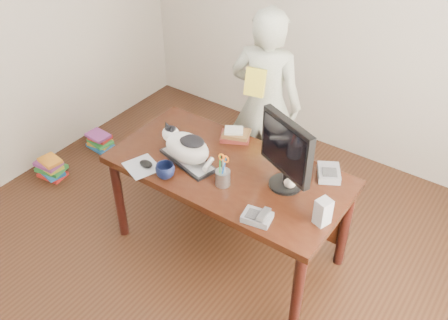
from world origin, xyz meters
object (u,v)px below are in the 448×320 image
book_stack (235,135)px  person (265,104)px  book_pile_a (51,168)px  desk (235,179)px  speaker (323,212)px  calculator (329,173)px  mouse (146,164)px  cat (186,146)px  keyboard (188,160)px  book_pile_b (100,141)px  pen_cup (223,176)px  monitor (286,151)px  coffee_mug (165,171)px  baseball (290,182)px  phone (258,217)px

book_stack → person: person is taller
book_stack → book_pile_a: 1.82m
desk → book_pile_a: (-1.75, -0.28, -0.51)m
desk → speaker: (0.73, -0.19, 0.23)m
book_stack → desk: bearing=-81.2°
desk → person: person is taller
calculator → mouse: bearing=-179.8°
cat → book_pile_a: 1.67m
keyboard → book_pile_b: bearing=177.0°
desk → keyboard: 0.36m
pen_cup → book_pile_a: pen_cup is taller
keyboard → cat: size_ratio=1.08×
calculator → monitor: bearing=-156.4°
desk → speaker: 0.79m
monitor → mouse: size_ratio=4.27×
monitor → pen_cup: 0.43m
pen_cup → book_pile_b: pen_cup is taller
coffee_mug → speaker: size_ratio=0.74×
pen_cup → coffee_mug: pen_cup is taller
cat → coffee_mug: size_ratio=3.41×
book_pile_b → coffee_mug: bearing=-24.5°
baseball → phone: bearing=-91.2°
cat → pen_cup: 0.35m
cat → calculator: bearing=39.3°
book_pile_a → book_stack: bearing=17.7°
monitor → person: size_ratio=0.31×
monitor → pen_cup: monitor is taller
desk → keyboard: bearing=-146.4°
cat → baseball: (0.70, 0.16, -0.08)m
mouse → book_pile_a: (-1.29, 0.10, -0.69)m
book_stack → cat: bearing=-131.7°
desk → pen_cup: (0.07, -0.23, 0.21)m
coffee_mug → person: 1.11m
speaker → baseball: (-0.31, 0.17, -0.04)m
calculator → book_stack: bearing=149.6°
monitor → person: 0.98m
book_stack → book_pile_a: book_stack is taller
book_pile_a → book_pile_b: bearing=86.9°
mouse → cat: bearing=68.6°
baseball → person: size_ratio=0.05×
desk → book_stack: (-0.15, 0.23, 0.18)m
speaker → person: 1.30m
cat → speaker: (1.01, -0.01, -0.04)m
coffee_mug → book_pile_a: bearing=175.8°
cat → pen_cup: (0.34, -0.06, -0.06)m
pen_cup → book_pile_a: 1.96m
pen_cup → book_stack: bearing=115.2°
pen_cup → mouse: size_ratio=2.10×
coffee_mug → person: bearing=85.8°
baseball → book_stack: bearing=156.9°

